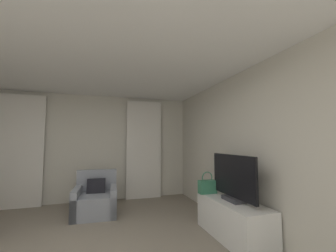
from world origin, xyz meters
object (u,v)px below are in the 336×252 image
object	(u,v)px
tv_console	(233,219)
tv_flatscreen	(233,179)
handbag_primary	(207,186)
armchair	(96,200)

from	to	relation	value
tv_console	tv_flatscreen	world-z (taller)	tv_flatscreen
tv_flatscreen	handbag_primary	xyz separation A→B (m)	(-0.15, 0.54, -0.20)
armchair	tv_flatscreen	world-z (taller)	tv_flatscreen
handbag_primary	armchair	bearing A→B (deg)	146.08
armchair	handbag_primary	size ratio (longest dim) A/B	2.38
armchair	tv_flatscreen	distance (m)	2.73
armchair	handbag_primary	bearing A→B (deg)	-33.92
tv_console	tv_flatscreen	bearing A→B (deg)	-90.00
tv_console	tv_flatscreen	size ratio (longest dim) A/B	1.29
tv_flatscreen	handbag_primary	distance (m)	0.59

